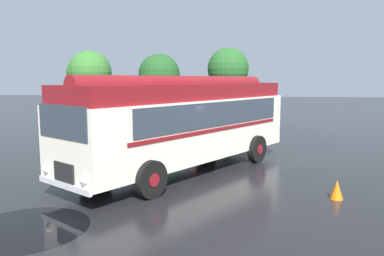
# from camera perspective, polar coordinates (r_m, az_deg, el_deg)

# --- Properties ---
(ground_plane) EXTENTS (120.00, 120.00, 0.00)m
(ground_plane) POSITION_cam_1_polar(r_m,az_deg,el_deg) (13.72, -2.81, -6.77)
(ground_plane) COLOR black
(vintage_bus) EXTENTS (7.38, 9.87, 3.49)m
(vintage_bus) POSITION_cam_1_polar(r_m,az_deg,el_deg) (13.62, -0.88, 1.24)
(vintage_bus) COLOR silver
(vintage_bus) RESTS_ON ground
(car_near_left) EXTENTS (2.07, 4.26, 1.66)m
(car_near_left) POSITION_cam_1_polar(r_m,az_deg,el_deg) (26.40, -10.95, 1.86)
(car_near_left) COLOR navy
(car_near_left) RESTS_ON ground
(car_mid_left) EXTENTS (2.00, 4.22, 1.66)m
(car_mid_left) POSITION_cam_1_polar(r_m,az_deg,el_deg) (26.55, -4.80, 2.00)
(car_mid_left) COLOR #4C5156
(car_mid_left) RESTS_ON ground
(car_mid_right) EXTENTS (1.97, 4.20, 1.66)m
(car_mid_right) POSITION_cam_1_polar(r_m,az_deg,el_deg) (24.96, 1.36, 1.68)
(car_mid_right) COLOR maroon
(car_mid_right) RESTS_ON ground
(car_far_right) EXTENTS (2.15, 4.30, 1.66)m
(car_far_right) POSITION_cam_1_polar(r_m,az_deg,el_deg) (25.09, 7.64, 1.64)
(car_far_right) COLOR #4C5156
(car_far_right) RESTS_ON ground
(tree_far_left) EXTENTS (3.84, 3.71, 5.80)m
(tree_far_left) POSITION_cam_1_polar(r_m,az_deg,el_deg) (34.00, -15.57, 8.15)
(tree_far_left) COLOR #4C3823
(tree_far_left) RESTS_ON ground
(tree_left_of_centre) EXTENTS (3.69, 3.69, 5.58)m
(tree_left_of_centre) POSITION_cam_1_polar(r_m,az_deg,el_deg) (33.67, -5.21, 7.98)
(tree_left_of_centre) COLOR #4C3823
(tree_left_of_centre) RESTS_ON ground
(tree_centre) EXTENTS (3.41, 3.41, 5.91)m
(tree_centre) POSITION_cam_1_polar(r_m,az_deg,el_deg) (31.40, 5.67, 8.98)
(tree_centre) COLOR #4C3823
(tree_centre) RESTS_ON ground
(traffic_cone) EXTENTS (0.36, 0.36, 0.55)m
(traffic_cone) POSITION_cam_1_polar(r_m,az_deg,el_deg) (11.46, 21.20, -8.74)
(traffic_cone) COLOR orange
(traffic_cone) RESTS_ON ground
(puddle_patch) EXTENTS (2.82, 2.82, 0.01)m
(puddle_patch) POSITION_cam_1_polar(r_m,az_deg,el_deg) (9.59, -23.94, -13.80)
(puddle_patch) COLOR black
(puddle_patch) RESTS_ON ground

